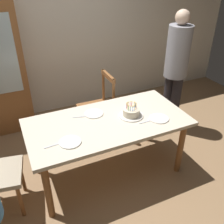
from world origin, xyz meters
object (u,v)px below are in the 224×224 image
Objects in this scene: birthday_cake at (131,113)px; plate_near_celebrant at (70,142)px; person_guest at (176,66)px; dining_table at (108,127)px; plate_near_guest at (159,118)px; plate_far_side at (94,114)px; chair_spindle_back at (97,108)px.

plate_near_celebrant is at bearing -166.49° from birthday_cake.
plate_near_celebrant is 1.93m from person_guest.
plate_near_guest is at bearing -20.51° from dining_table.
person_guest is (1.77, 0.74, 0.24)m from plate_near_celebrant.
plate_far_side is (0.40, 0.40, 0.00)m from plate_near_celebrant.
plate_near_guest is at bearing -69.47° from chair_spindle_back.
plate_near_celebrant is 1.00× the size of plate_near_guest.
birthday_cake is 0.16× the size of person_guest.
plate_near_celebrant is at bearing 180.00° from plate_near_guest.
dining_table is at bearing 22.20° from plate_near_celebrant.
plate_near_guest is at bearing -36.16° from birthday_cake.
birthday_cake is (0.28, -0.01, 0.13)m from dining_table.
plate_near_guest is (0.62, -0.40, 0.00)m from plate_far_side.
dining_table is 1.87× the size of chair_spindle_back.
chair_spindle_back is (0.66, 0.96, -0.29)m from plate_near_celebrant.
plate_near_guest is (0.25, -0.18, -0.04)m from birthday_cake.
plate_far_side is at bearing 147.33° from plate_near_guest.
plate_far_side is at bearing -114.85° from chair_spindle_back.
plate_near_guest is 1.07m from chair_spindle_back.
plate_far_side is at bearing 114.02° from dining_table.
chair_spindle_back is 1.25m from person_guest.
birthday_cake reaches higher than dining_table.
dining_table is 1.43m from person_guest.
birthday_cake is 0.29× the size of chair_spindle_back.
dining_table is 0.31m from birthday_cake.
dining_table is 8.05× the size of plate_far_side.
plate_near_celebrant and plate_near_guest have the same top height.
plate_far_side is 1.43m from person_guest.
birthday_cake is 0.43m from plate_far_side.
chair_spindle_back is (0.26, 0.56, -0.29)m from plate_far_side.
plate_far_side is at bearing 149.90° from birthday_cake.
chair_spindle_back reaches higher than plate_near_guest.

